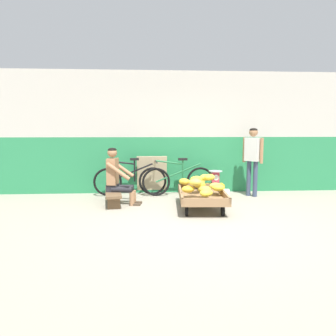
{
  "coord_description": "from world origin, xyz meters",
  "views": [
    {
      "loc": [
        -0.83,
        -4.76,
        1.51
      ],
      "look_at": [
        -0.43,
        1.35,
        0.75
      ],
      "focal_mm": 33.72,
      "sensor_mm": 36.0,
      "label": 1
    }
  ],
  "objects": [
    {
      "name": "ground_plane",
      "position": [
        0.0,
        0.0,
        0.0
      ],
      "size": [
        80.0,
        80.0,
        0.0
      ],
      "primitive_type": "plane",
      "color": "gray"
    },
    {
      "name": "back_wall",
      "position": [
        0.0,
        2.81,
        1.42
      ],
      "size": [
        16.0,
        0.3,
        2.85
      ],
      "color": "#287F4C",
      "rests_on": "ground"
    },
    {
      "name": "banana_cart",
      "position": [
        0.19,
        1.05,
        0.24
      ],
      "size": [
        0.93,
        1.49,
        0.36
      ],
      "color": "#8E6B47",
      "rests_on": "ground"
    },
    {
      "name": "banana_pile",
      "position": [
        0.2,
        1.12,
        0.47
      ],
      "size": [
        0.83,
        1.47,
        0.26
      ],
      "color": "gold",
      "rests_on": "banana_cart"
    },
    {
      "name": "low_bench",
      "position": [
        -1.53,
        1.54,
        0.2
      ],
      "size": [
        0.44,
        1.13,
        0.27
      ],
      "color": "brown",
      "rests_on": "ground"
    },
    {
      "name": "vendor_seated",
      "position": [
        -1.44,
        1.53,
        0.57
      ],
      "size": [
        0.71,
        0.54,
        1.14
      ],
      "color": "#9E704C",
      "rests_on": "ground"
    },
    {
      "name": "plastic_crate",
      "position": [
        0.67,
        2.05,
        0.15
      ],
      "size": [
        0.36,
        0.28,
        0.3
      ],
      "color": "gold",
      "rests_on": "ground"
    },
    {
      "name": "weighing_scale",
      "position": [
        0.67,
        2.05,
        0.45
      ],
      "size": [
        0.3,
        0.3,
        0.29
      ],
      "color": "#28282D",
      "rests_on": "plastic_crate"
    },
    {
      "name": "bicycle_near_left",
      "position": [
        -1.23,
        2.37,
        0.35
      ],
      "size": [
        1.66,
        0.48,
        0.86
      ],
      "color": "black",
      "rests_on": "ground"
    },
    {
      "name": "bicycle_far_left",
      "position": [
        -0.14,
        2.3,
        0.35
      ],
      "size": [
        1.66,
        0.48,
        0.86
      ],
      "color": "black",
      "rests_on": "ground"
    },
    {
      "name": "sign_board",
      "position": [
        -0.73,
        2.6,
        0.44
      ],
      "size": [
        0.7,
        0.2,
        0.89
      ],
      "color": "#C6B289",
      "rests_on": "ground"
    },
    {
      "name": "customer_adult",
      "position": [
        1.51,
        2.11,
        0.95
      ],
      "size": [
        0.37,
        0.38,
        1.53
      ],
      "color": "#38425B",
      "rests_on": "ground"
    },
    {
      "name": "shopping_bag",
      "position": [
        0.8,
        1.71,
        0.12
      ],
      "size": [
        0.18,
        0.12,
        0.24
      ],
      "primitive_type": "cube",
      "color": "silver",
      "rests_on": "ground"
    }
  ]
}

